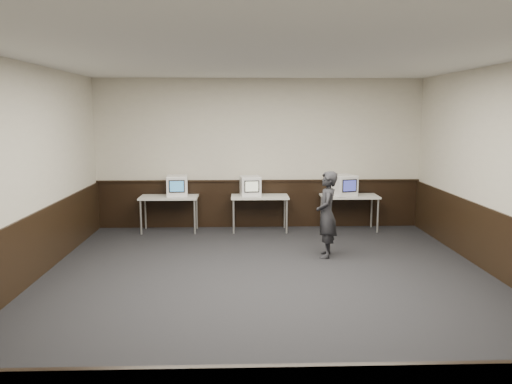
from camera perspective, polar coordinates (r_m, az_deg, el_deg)
floor at (r=7.17m, az=1.58°, el=-11.14°), size 8.00×8.00×0.00m
ceiling at (r=6.77m, az=1.70°, el=15.19°), size 8.00×8.00×0.00m
back_wall at (r=10.76m, az=0.35°, el=4.38°), size 7.00×0.00×7.00m
front_wall at (r=2.89m, az=6.48°, el=-8.66°), size 7.00×0.00×7.00m
left_wall at (r=7.45m, az=-26.34°, el=1.35°), size 0.00×8.00×8.00m
wainscot_back at (r=10.89m, az=0.35°, el=-1.41°), size 6.98×0.04×1.00m
wainscot_left at (r=7.65m, az=-25.63°, el=-6.83°), size 0.04×7.98×1.00m
wainscot_rail at (r=10.79m, az=0.36°, el=1.29°), size 6.98×0.06×0.04m
desk_left at (r=10.58m, az=-9.91°, el=-0.87°), size 1.20×0.60×0.75m
desk_center at (r=10.48m, az=0.43°, el=-0.82°), size 1.20×0.60×0.75m
desk_right at (r=10.73m, az=10.62°, el=-0.75°), size 1.20×0.60×0.75m
emac_left at (r=10.56m, az=-9.00°, el=0.71°), size 0.47×0.50×0.43m
emac_center at (r=10.47m, az=-0.65°, el=0.70°), size 0.46×0.48×0.41m
emac_right at (r=10.62m, az=10.02°, el=0.77°), size 0.56×0.57×0.44m
person at (r=8.66m, az=8.09°, el=-2.56°), size 0.44×0.60×1.49m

